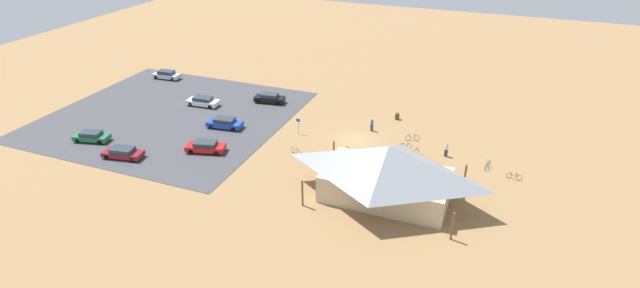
{
  "coord_description": "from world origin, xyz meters",
  "views": [
    {
      "loc": [
        -16.07,
        52.7,
        28.19
      ],
      "look_at": [
        2.92,
        4.53,
        1.2
      ],
      "focal_mm": 27.57,
      "sensor_mm": 36.0,
      "label": 1
    }
  ],
  "objects_px": {
    "car_maroon_near_entry": "(123,153)",
    "car_red_mid_lot": "(206,147)",
    "bicycle_orange_yard_left": "(413,138)",
    "bicycle_yellow_near_porch": "(415,152)",
    "trash_bin": "(397,116)",
    "bicycle_black_lone_east": "(345,151)",
    "lot_sign": "(298,124)",
    "car_black_inner_stall": "(269,98)",
    "bicycle_purple_near_sign": "(421,159)",
    "car_white_aisle_side": "(203,101)",
    "car_blue_front_row": "(225,123)",
    "car_silver_by_curb": "(167,75)",
    "car_green_far_end": "(91,136)",
    "bicycle_green_edge_south": "(487,166)",
    "bicycle_white_mid_cluster": "(296,151)",
    "bicycle_blue_by_bin": "(405,146)",
    "bike_pavilion": "(387,170)",
    "visitor_crossing_yard": "(372,125)",
    "visitor_at_bikes": "(446,149)",
    "bicycle_red_yard_front": "(514,176)"
  },
  "relations": [
    {
      "from": "bicycle_orange_yard_left",
      "to": "car_maroon_near_entry",
      "type": "xyz_separation_m",
      "value": [
        30.72,
        16.93,
        0.3
      ]
    },
    {
      "from": "bicycle_orange_yard_left",
      "to": "car_silver_by_curb",
      "type": "xyz_separation_m",
      "value": [
        42.81,
        -7.32,
        0.35
      ]
    },
    {
      "from": "bicycle_white_mid_cluster",
      "to": "car_maroon_near_entry",
      "type": "relative_size",
      "value": 0.34
    },
    {
      "from": "bike_pavilion",
      "to": "lot_sign",
      "type": "bearing_deg",
      "value": -35.7
    },
    {
      "from": "bicycle_black_lone_east",
      "to": "bicycle_purple_near_sign",
      "type": "distance_m",
      "value": 8.99
    },
    {
      "from": "car_white_aisle_side",
      "to": "car_black_inner_stall",
      "type": "bearing_deg",
      "value": -151.7
    },
    {
      "from": "lot_sign",
      "to": "bicycle_orange_yard_left",
      "type": "relative_size",
      "value": 1.3
    },
    {
      "from": "bicycle_white_mid_cluster",
      "to": "bicycle_orange_yard_left",
      "type": "bearing_deg",
      "value": -144.46
    },
    {
      "from": "bicycle_green_edge_south",
      "to": "car_maroon_near_entry",
      "type": "distance_m",
      "value": 42.17
    },
    {
      "from": "bicycle_blue_by_bin",
      "to": "car_silver_by_curb",
      "type": "bearing_deg",
      "value": -13.26
    },
    {
      "from": "car_white_aisle_side",
      "to": "bicycle_white_mid_cluster",
      "type": "bearing_deg",
      "value": 155.39
    },
    {
      "from": "bicycle_purple_near_sign",
      "to": "car_silver_by_curb",
      "type": "distance_m",
      "value": 46.56
    },
    {
      "from": "car_maroon_near_entry",
      "to": "car_white_aisle_side",
      "type": "distance_m",
      "value": 16.75
    },
    {
      "from": "bike_pavilion",
      "to": "bicycle_red_yard_front",
      "type": "bearing_deg",
      "value": -144.95
    },
    {
      "from": "bicycle_orange_yard_left",
      "to": "car_green_far_end",
      "type": "xyz_separation_m",
      "value": [
        37.32,
        14.98,
        0.31
      ]
    },
    {
      "from": "bicycle_orange_yard_left",
      "to": "car_green_far_end",
      "type": "distance_m",
      "value": 40.22
    },
    {
      "from": "bike_pavilion",
      "to": "bicycle_black_lone_east",
      "type": "height_order",
      "value": "bike_pavilion"
    },
    {
      "from": "lot_sign",
      "to": "car_black_inner_stall",
      "type": "bearing_deg",
      "value": -44.14
    },
    {
      "from": "car_red_mid_lot",
      "to": "car_green_far_end",
      "type": "distance_m",
      "value": 15.11
    },
    {
      "from": "bicycle_orange_yard_left",
      "to": "car_black_inner_stall",
      "type": "distance_m",
      "value": 22.68
    },
    {
      "from": "bicycle_orange_yard_left",
      "to": "car_maroon_near_entry",
      "type": "height_order",
      "value": "car_maroon_near_entry"
    },
    {
      "from": "lot_sign",
      "to": "car_white_aisle_side",
      "type": "height_order",
      "value": "lot_sign"
    },
    {
      "from": "bicycle_yellow_near_porch",
      "to": "lot_sign",
      "type": "bearing_deg",
      "value": -0.76
    },
    {
      "from": "bicycle_blue_by_bin",
      "to": "bicycle_black_lone_east",
      "type": "height_order",
      "value": "bicycle_blue_by_bin"
    },
    {
      "from": "trash_bin",
      "to": "bicycle_white_mid_cluster",
      "type": "distance_m",
      "value": 16.8
    },
    {
      "from": "bicycle_green_edge_south",
      "to": "car_green_far_end",
      "type": "xyz_separation_m",
      "value": [
        46.68,
        11.17,
        0.33
      ]
    },
    {
      "from": "lot_sign",
      "to": "car_black_inner_stall",
      "type": "distance_m",
      "value": 11.32
    },
    {
      "from": "bike_pavilion",
      "to": "bicycle_yellow_near_porch",
      "type": "height_order",
      "value": "bike_pavilion"
    },
    {
      "from": "car_maroon_near_entry",
      "to": "car_red_mid_lot",
      "type": "height_order",
      "value": "car_red_mid_lot"
    },
    {
      "from": "bicycle_blue_by_bin",
      "to": "car_green_far_end",
      "type": "xyz_separation_m",
      "value": [
        36.91,
        12.31,
        0.31
      ]
    },
    {
      "from": "bicycle_blue_by_bin",
      "to": "car_maroon_near_entry",
      "type": "bearing_deg",
      "value": 25.2
    },
    {
      "from": "car_white_aisle_side",
      "to": "visitor_at_bikes",
      "type": "bearing_deg",
      "value": 176.02
    },
    {
      "from": "bicycle_yellow_near_porch",
      "to": "car_red_mid_lot",
      "type": "relative_size",
      "value": 0.33
    },
    {
      "from": "bicycle_red_yard_front",
      "to": "car_green_far_end",
      "type": "xyz_separation_m",
      "value": [
        49.6,
        9.83,
        0.35
      ]
    },
    {
      "from": "bicycle_orange_yard_left",
      "to": "lot_sign",
      "type": "bearing_deg",
      "value": 13.82
    },
    {
      "from": "lot_sign",
      "to": "bicycle_green_edge_south",
      "type": "bearing_deg",
      "value": 179.2
    },
    {
      "from": "bike_pavilion",
      "to": "visitor_crossing_yard",
      "type": "height_order",
      "value": "bike_pavilion"
    },
    {
      "from": "car_black_inner_stall",
      "to": "visitor_at_bikes",
      "type": "distance_m",
      "value": 27.7
    },
    {
      "from": "bicycle_black_lone_east",
      "to": "visitor_crossing_yard",
      "type": "height_order",
      "value": "visitor_crossing_yard"
    },
    {
      "from": "car_maroon_near_entry",
      "to": "car_green_far_end",
      "type": "height_order",
      "value": "car_green_far_end"
    },
    {
      "from": "trash_bin",
      "to": "bicycle_black_lone_east",
      "type": "xyz_separation_m",
      "value": [
        3.47,
        12.08,
        -0.09
      ]
    },
    {
      "from": "car_blue_front_row",
      "to": "car_black_inner_stall",
      "type": "bearing_deg",
      "value": -99.36
    },
    {
      "from": "trash_bin",
      "to": "bicycle_purple_near_sign",
      "type": "relative_size",
      "value": 0.54
    },
    {
      "from": "bicycle_yellow_near_porch",
      "to": "bicycle_white_mid_cluster",
      "type": "xyz_separation_m",
      "value": [
        13.21,
        5.02,
        0.02
      ]
    },
    {
      "from": "car_red_mid_lot",
      "to": "car_white_aisle_side",
      "type": "distance_m",
      "value": 14.51
    },
    {
      "from": "bicycle_white_mid_cluster",
      "to": "bicycle_green_edge_south",
      "type": "xyz_separation_m",
      "value": [
        -21.53,
        -4.89,
        -0.02
      ]
    },
    {
      "from": "car_blue_front_row",
      "to": "car_white_aisle_side",
      "type": "distance_m",
      "value": 8.67
    },
    {
      "from": "bicycle_black_lone_east",
      "to": "bicycle_purple_near_sign",
      "type": "xyz_separation_m",
      "value": [
        -8.87,
        -1.51,
        -0.01
      ]
    },
    {
      "from": "car_maroon_near_entry",
      "to": "car_blue_front_row",
      "type": "relative_size",
      "value": 1.02
    },
    {
      "from": "bike_pavilion",
      "to": "car_blue_front_row",
      "type": "relative_size",
      "value": 3.08
    }
  ]
}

